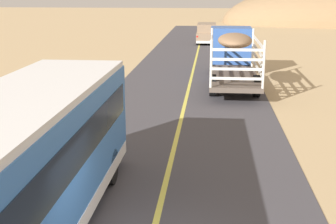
% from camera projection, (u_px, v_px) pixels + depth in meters
% --- Properties ---
extents(livestock_truck, '(2.53, 9.70, 3.02)m').
position_uv_depth(livestock_truck, '(232.00, 50.00, 27.68)').
color(livestock_truck, '#3359A5').
rests_on(livestock_truck, road_surface).
extents(bus, '(2.54, 10.00, 3.21)m').
position_uv_depth(bus, '(22.00, 167.00, 9.77)').
color(bus, '#3872C6').
rests_on(bus, road_surface).
extents(car_far, '(1.90, 4.62, 1.93)m').
position_uv_depth(car_far, '(207.00, 32.00, 46.05)').
color(car_far, '#8C7259').
rests_on(car_far, road_surface).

